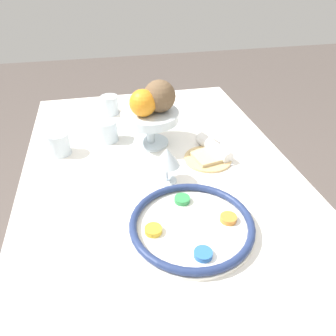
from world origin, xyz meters
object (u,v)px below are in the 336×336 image
at_px(wine_glass, 167,158).
at_px(bread_plate, 208,158).
at_px(seder_plate, 192,225).
at_px(cup_far, 110,105).
at_px(cup_mid, 59,144).
at_px(orange_fruit, 143,103).
at_px(cup_near, 108,131).
at_px(coconut, 159,96).
at_px(napkin_roll, 214,148).
at_px(fruit_stand, 151,119).

distance_m(wine_glass, bread_plate, 0.20).
distance_m(seder_plate, cup_far, 0.76).
bearing_deg(cup_mid, seder_plate, -142.30).
distance_m(seder_plate, cup_mid, 0.57).
bearing_deg(orange_fruit, cup_near, 57.49).
relative_size(coconut, bread_plate, 0.68).
relative_size(wine_glass, cup_near, 1.53).
relative_size(bread_plate, napkin_roll, 0.95).
relative_size(orange_fruit, coconut, 0.83).
height_order(napkin_roll, cup_far, cup_far).
height_order(seder_plate, orange_fruit, orange_fruit).
bearing_deg(cup_mid, cup_far, -33.46).
distance_m(wine_glass, fruit_stand, 0.24).
xyz_separation_m(seder_plate, wine_glass, (0.21, 0.02, 0.07)).
bearing_deg(wine_glass, fruit_stand, 1.72).
bearing_deg(coconut, fruit_stand, 89.40).
relative_size(seder_plate, orange_fruit, 3.51).
height_order(napkin_roll, cup_near, cup_near).
xyz_separation_m(fruit_stand, orange_fruit, (-0.02, 0.03, 0.07)).
bearing_deg(seder_plate, fruit_stand, 3.37).
bearing_deg(cup_far, fruit_stand, -155.90).
bearing_deg(cup_near, bread_plate, -122.77).
bearing_deg(wine_glass, orange_fruit, 9.31).
distance_m(seder_plate, fruit_stand, 0.46).
bearing_deg(orange_fruit, wine_glass, -170.69).
relative_size(wine_glass, fruit_stand, 0.58).
distance_m(coconut, bread_plate, 0.26).
relative_size(coconut, cup_far, 1.43).
height_order(bread_plate, cup_near, cup_near).
xyz_separation_m(seder_plate, cup_mid, (0.45, 0.35, 0.02)).
xyz_separation_m(seder_plate, cup_near, (0.51, 0.18, 0.02)).
distance_m(seder_plate, bread_plate, 0.33).
relative_size(orange_fruit, cup_mid, 1.18).
xyz_separation_m(seder_plate, orange_fruit, (0.43, 0.05, 0.16)).
height_order(coconut, cup_far, coconut).
bearing_deg(fruit_stand, seder_plate, -176.63).
bearing_deg(bread_plate, cup_far, 34.12).
height_order(orange_fruit, cup_far, orange_fruit).
xyz_separation_m(fruit_stand, cup_far, (0.29, 0.13, -0.06)).
height_order(seder_plate, fruit_stand, fruit_stand).
bearing_deg(fruit_stand, wine_glass, -178.28).
bearing_deg(bread_plate, napkin_roll, -40.19).
bearing_deg(cup_mid, fruit_stand, -89.71).
bearing_deg(seder_plate, bread_plate, -25.05).
height_order(wine_glass, fruit_stand, fruit_stand).
bearing_deg(bread_plate, orange_fruit, 57.07).
height_order(cup_near, cup_far, same).
distance_m(cup_mid, cup_far, 0.35).
height_order(fruit_stand, coconut, coconut).
distance_m(bread_plate, cup_far, 0.53).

